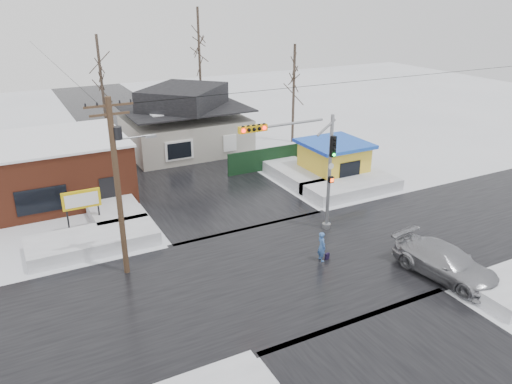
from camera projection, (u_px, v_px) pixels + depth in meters
name	position (u px, v px, depth m)	size (l,w,h in m)	color
ground	(296.00, 266.00, 26.07)	(120.00, 120.00, 0.00)	white
road_ns	(296.00, 266.00, 26.06)	(10.00, 120.00, 0.02)	black
road_ew	(296.00, 266.00, 26.06)	(120.00, 10.00, 0.02)	black
snowbank_nw	(93.00, 241.00, 27.80)	(7.00, 3.00, 0.80)	white
snowbank_ne	(352.00, 187.00, 35.54)	(7.00, 3.00, 0.80)	white
snowbank_nside_w	(109.00, 203.00, 32.77)	(3.00, 8.00, 0.80)	white
snowbank_nside_e	(291.00, 170.00, 38.79)	(3.00, 8.00, 0.80)	white
traffic_signal	(308.00, 161.00, 27.85)	(6.05, 0.68, 7.00)	gray
utility_pole	(118.00, 178.00, 23.62)	(3.15, 0.44, 9.00)	#382619
brick_building	(34.00, 171.00, 33.70)	(12.20, 8.20, 4.12)	brown
marquee_sign	(82.00, 201.00, 29.28)	(2.20, 0.21, 2.55)	black
house	(185.00, 122.00, 44.02)	(10.40, 8.40, 5.76)	#A7A297
kiosk	(334.00, 160.00, 37.82)	(4.60, 4.60, 2.88)	yellow
fence	(273.00, 158.00, 40.03)	(8.00, 0.12, 1.80)	black
tree_far_left	(99.00, 59.00, 42.73)	(3.00, 3.00, 10.00)	#332821
tree_far_mid	(198.00, 34.00, 48.08)	(3.00, 3.00, 12.00)	#332821
tree_far_right	(294.00, 65.00, 44.98)	(3.00, 3.00, 9.00)	#332821
pedestrian	(322.00, 247.00, 26.28)	(0.61, 0.40, 1.66)	#3D66AB
car	(446.00, 263.00, 24.79)	(2.25, 5.53, 1.60)	#9F9FA5
shopping_bag	(327.00, 257.00, 26.63)	(0.28, 0.12, 0.35)	black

